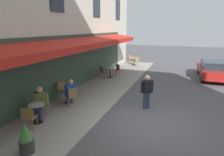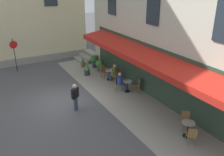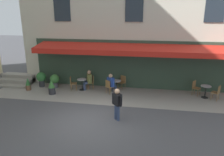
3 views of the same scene
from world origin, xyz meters
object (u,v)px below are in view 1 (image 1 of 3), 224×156
Objects in this scene: cafe_chair_wicker_corner_left at (28,117)px; cafe_table_streetside at (110,71)px; cafe_chair_wicker_facing_street at (42,103)px; cafe_chair_wicker_near_door at (117,69)px; cafe_chair_wicker_under_awning at (72,95)px; parked_car_red at (213,69)px; seated_patron_in_olive at (40,102)px; cafe_table_far_end at (134,60)px; potted_plant_by_steps at (26,139)px; cafe_chair_wicker_back_row at (131,59)px; walking_pedestrian_in_black at (147,89)px; cafe_chair_wicker_by_window at (62,89)px; cafe_table_near_entrance at (37,111)px; seated_companion_in_blue at (71,91)px; cafe_chair_wicker_corner_right at (103,71)px; cafe_table_mid_terrace at (68,93)px; cafe_chair_wicker_kerbside at (137,61)px.

cafe_chair_wicker_corner_left is 8.27m from cafe_table_streetside.
cafe_chair_wicker_facing_street and cafe_chair_wicker_near_door have the same top height.
cafe_chair_wicker_corner_left is 1.00× the size of cafe_chair_wicker_under_awning.
parked_car_red reaches higher than cafe_chair_wicker_facing_street.
cafe_chair_wicker_near_door is at bearing -75.93° from parked_car_red.
seated_patron_in_olive reaches higher than cafe_chair_wicker_near_door.
potted_plant_by_steps is at bearing 1.96° from cafe_table_far_end.
walking_pedestrian_in_black is (10.77, 3.65, 0.37)m from cafe_chair_wicker_back_row.
cafe_table_far_end is at bearing 173.90° from cafe_chair_wicker_by_window.
cafe_chair_wicker_near_door reaches higher than cafe_table_streetside.
cafe_table_streetside is at bearing 179.36° from cafe_table_near_entrance.
cafe_chair_wicker_near_door is 1.00× the size of cafe_chair_wicker_back_row.
cafe_chair_wicker_under_awning is at bearing 174.06° from cafe_chair_wicker_corner_left.
seated_companion_in_blue is at bearing 172.70° from cafe_table_near_entrance.
cafe_table_streetside is 9.35m from potted_plant_by_steps.
cafe_table_near_entrance is 7.14m from cafe_chair_wicker_corner_right.
cafe_chair_wicker_under_awning is 6.32m from cafe_chair_wicker_near_door.
cafe_chair_wicker_corner_right is 0.58× the size of walking_pedestrian_in_black.
cafe_chair_wicker_under_awning is 0.58× the size of walking_pedestrian_in_black.
cafe_chair_wicker_under_awning is 0.71× the size of seated_companion_in_blue.
cafe_table_mid_terrace is at bearing -43.52° from parked_car_red.
seated_patron_in_olive is at bearing -37.63° from parked_car_red.
cafe_table_far_end is at bearing 178.82° from cafe_chair_wicker_near_door.
cafe_chair_wicker_corner_left is at bearing -2.02° from seated_companion_in_blue.
cafe_chair_wicker_under_awning is 1.00× the size of cafe_chair_wicker_back_row.
cafe_chair_wicker_corner_right is at bearing 175.71° from cafe_chair_wicker_by_window.
cafe_chair_wicker_by_window is (-2.00, -0.37, 0.00)m from cafe_chair_wicker_facing_street.
cafe_chair_wicker_facing_street and cafe_chair_wicker_kerbside have the same top height.
cafe_chair_wicker_back_row is 11.62m from seated_companion_in_blue.
parked_car_red reaches higher than cafe_chair_wicker_back_row.
cafe_chair_wicker_corner_right is 5.16m from seated_companion_in_blue.
seated_patron_in_olive is at bearing -161.88° from cafe_chair_wicker_corner_left.
cafe_table_far_end is (-10.63, 1.14, -0.06)m from cafe_chair_wicker_by_window.
cafe_table_far_end is (-10.94, 0.59, 0.00)m from cafe_table_mid_terrace.
cafe_table_mid_terrace is 0.48× the size of walking_pedestrian_in_black.
seated_patron_in_olive reaches higher than potted_plant_by_steps.
cafe_table_streetside is at bearing -143.08° from walking_pedestrian_in_black.
cafe_chair_wicker_under_awning is at bearing 167.27° from cafe_table_near_entrance.
cafe_table_streetside is (-5.38, 0.15, 0.00)m from cafe_table_mid_terrace.
potted_plant_by_steps is at bearing 29.74° from cafe_chair_wicker_facing_street.
cafe_table_mid_terrace is 3.83m from walking_pedestrian_in_black.
parked_car_red is (2.81, 6.28, 0.16)m from cafe_chair_wicker_kerbside.
cafe_table_mid_terrace is at bearing 60.48° from cafe_chair_wicker_by_window.
potted_plant_by_steps is at bearing -28.02° from parked_car_red.
cafe_chair_wicker_near_door is 1.00× the size of cafe_chair_wicker_corner_right.
seated_patron_in_olive is 12.00m from parked_car_red.
cafe_chair_wicker_by_window is at bearing -123.41° from seated_companion_in_blue.
cafe_chair_wicker_by_window is 1.21× the size of cafe_table_streetside.
cafe_table_far_end is at bearing 175.53° from cafe_table_streetside.
parked_car_red is (-2.75, 7.44, 0.16)m from cafe_chair_wicker_corner_right.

